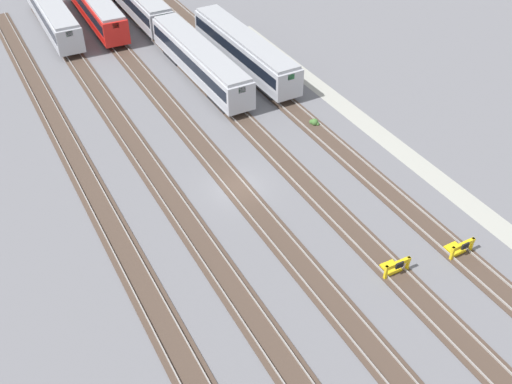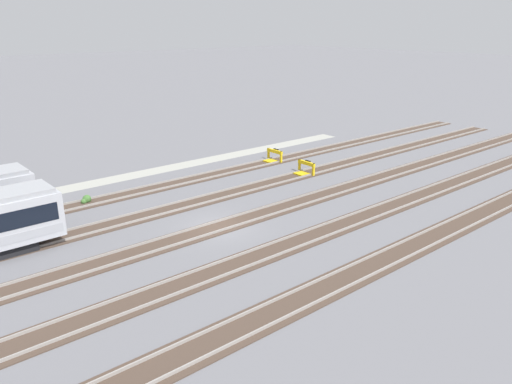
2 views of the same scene
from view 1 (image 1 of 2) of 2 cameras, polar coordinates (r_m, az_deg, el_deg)
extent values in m
plane|color=slate|center=(46.99, -1.87, 0.42)|extent=(400.00, 400.00, 0.00)
cube|color=#9E9E93|center=(53.84, 12.18, 5.03)|extent=(54.00, 2.00, 0.01)
cube|color=#47382D|center=(51.35, 8.22, 3.78)|extent=(90.00, 2.23, 0.06)
cube|color=gray|center=(50.93, 7.57, 3.66)|extent=(90.00, 0.07, 0.15)
cube|color=gray|center=(51.67, 8.88, 4.08)|extent=(90.00, 0.07, 0.15)
cube|color=#47382D|center=(48.95, 3.40, 2.20)|extent=(90.00, 2.23, 0.06)
cube|color=gray|center=(48.58, 2.68, 2.06)|extent=(90.00, 0.07, 0.15)
cube|color=gray|center=(49.21, 4.12, 2.53)|extent=(90.00, 0.07, 0.15)
cube|color=#47382D|center=(46.97, -1.87, 0.45)|extent=(90.00, 2.24, 0.06)
cube|color=gray|center=(46.66, -2.65, 0.29)|extent=(90.00, 0.07, 0.15)
cube|color=gray|center=(47.16, -1.09, 0.81)|extent=(90.00, 0.07, 0.15)
cube|color=#47382D|center=(45.46, -7.53, -1.43)|extent=(90.00, 2.23, 0.06)
cube|color=gray|center=(45.22, -8.38, -1.61)|extent=(90.00, 0.07, 0.15)
cube|color=gray|center=(45.58, -6.71, -1.06)|extent=(90.00, 0.07, 0.15)
cube|color=#47382D|center=(44.48, -13.53, -3.41)|extent=(90.00, 2.23, 0.06)
cube|color=gray|center=(44.32, -14.42, -3.59)|extent=(90.00, 0.07, 0.15)
cube|color=gray|center=(44.52, -12.68, -3.02)|extent=(90.00, 0.07, 0.15)
cube|color=#ADAFB7|center=(75.94, -18.85, 15.81)|extent=(18.05, 3.16, 2.70)
cube|color=black|center=(75.82, -18.91, 16.03)|extent=(17.33, 3.18, 1.08)
cube|color=#9EA0A8|center=(76.21, -18.73, 15.29)|extent=(17.69, 3.18, 0.54)
cube|color=#999BA0|center=(75.42, -19.09, 16.85)|extent=(17.51, 2.87, 0.30)
cube|color=#1E843D|center=(67.34, -17.36, 14.19)|extent=(0.09, 0.70, 0.56)
cube|color=black|center=(81.71, -19.47, 15.95)|extent=(3.64, 2.31, 0.70)
cube|color=black|center=(71.47, -17.60, 13.16)|extent=(3.64, 2.31, 0.70)
cube|color=#9EA0A8|center=(77.87, -11.29, 17.03)|extent=(17.66, 2.95, 0.54)
cube|color=#1E843D|center=(69.29, -8.94, 16.14)|extent=(0.08, 0.70, 0.56)
cube|color=black|center=(73.29, -9.71, 15.03)|extent=(3.61, 2.26, 0.70)
cube|color=red|center=(76.58, -15.10, 16.71)|extent=(18.06, 3.25, 2.70)
cube|color=black|center=(76.46, -15.14, 16.93)|extent=(17.35, 3.27, 1.08)
cube|color=#B70F0A|center=(76.85, -15.01, 16.19)|extent=(17.71, 3.27, 0.54)
cube|color=#1E843D|center=(68.07, -13.21, 15.18)|extent=(0.10, 0.70, 0.56)
cube|color=black|center=(82.30, -15.95, 16.80)|extent=(3.65, 2.33, 0.70)
cube|color=black|center=(72.16, -13.69, 14.11)|extent=(3.65, 2.33, 0.70)
cube|color=#ADAFB7|center=(63.34, -1.12, 13.39)|extent=(18.04, 3.10, 2.70)
cube|color=black|center=(63.21, -1.12, 13.66)|extent=(17.33, 3.13, 1.08)
cube|color=#9EA0A8|center=(63.67, -1.11, 12.78)|extent=(17.69, 3.13, 0.54)
cube|color=#999BA0|center=(62.72, -1.13, 14.63)|extent=(17.50, 2.81, 0.30)
cube|color=#1E843D|center=(70.31, -4.79, 16.79)|extent=(0.09, 0.70, 0.56)
cube|color=#1E843D|center=(56.00, 3.36, 10.90)|extent=(0.09, 0.70, 0.56)
cube|color=black|center=(68.57, -3.40, 13.81)|extent=(3.64, 2.30, 0.70)
cube|color=black|center=(59.80, 1.51, 9.93)|extent=(3.64, 2.30, 0.70)
cube|color=#ADAFB7|center=(61.42, -5.37, 12.38)|extent=(18.03, 2.98, 2.70)
cube|color=black|center=(61.28, -5.39, 12.65)|extent=(17.31, 3.02, 1.08)
cube|color=#9EA0A8|center=(61.76, -5.33, 11.75)|extent=(17.67, 3.01, 0.54)
cube|color=#999BA0|center=(60.78, -5.46, 13.65)|extent=(17.48, 2.70, 0.30)
cube|color=#1E843D|center=(68.61, -8.70, 15.93)|extent=(0.09, 0.70, 0.56)
cube|color=#1E843D|center=(53.78, -1.35, 9.71)|extent=(0.09, 0.70, 0.56)
cube|color=black|center=(66.81, -7.35, 12.87)|extent=(3.62, 2.28, 0.70)
cube|color=black|center=(57.73, -2.91, 8.77)|extent=(3.62, 2.28, 0.70)
cube|color=gold|center=(42.72, 18.18, -5.60)|extent=(0.18, 0.18, 1.15)
cube|color=gold|center=(43.83, 19.84, -4.72)|extent=(0.18, 0.18, 1.15)
cube|color=gold|center=(42.99, 19.14, -4.74)|extent=(0.28, 2.00, 0.30)
cube|color=gold|center=(43.82, 18.39, -5.20)|extent=(1.12, 1.10, 0.18)
cube|color=black|center=(42.91, 19.30, -4.88)|extent=(0.13, 0.60, 0.44)
cube|color=gold|center=(40.27, 12.26, -7.51)|extent=(0.18, 0.18, 1.15)
cube|color=gold|center=(41.20, 14.26, -6.62)|extent=(0.18, 0.18, 1.15)
cube|color=gold|center=(40.43, 13.36, -6.64)|extent=(0.28, 2.00, 0.30)
cube|color=gold|center=(41.34, 12.71, -7.06)|extent=(1.12, 1.10, 0.18)
cube|color=black|center=(40.34, 13.51, -6.80)|extent=(0.13, 0.60, 0.44)
sphere|color=#427033|center=(54.62, 5.60, 6.64)|extent=(0.64, 0.64, 0.64)
sphere|color=#427033|center=(54.82, 5.32, 6.67)|extent=(0.44, 0.44, 0.44)
sphere|color=#427033|center=(54.63, 5.88, 6.46)|extent=(0.36, 0.36, 0.36)
camera|label=2|loc=(54.17, -37.61, 13.62)|focal=35.00mm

